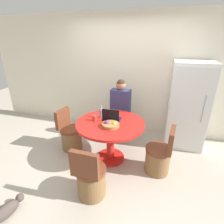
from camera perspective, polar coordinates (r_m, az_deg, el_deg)
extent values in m
plane|color=#B2A899|center=(3.20, -1.53, -17.18)|extent=(12.00, 12.00, 0.00)
cube|color=silver|center=(4.03, 5.32, 11.89)|extent=(7.00, 0.06, 2.60)
cube|color=white|center=(3.74, 23.48, 1.92)|extent=(0.71, 0.66, 1.69)
cube|color=silver|center=(3.43, 23.97, 0.02)|extent=(0.68, 0.01, 1.59)
cylinder|color=gray|center=(3.43, 27.73, 0.85)|extent=(0.02, 0.02, 0.51)
cylinder|color=red|center=(3.35, -0.51, -14.52)|extent=(0.50, 0.50, 0.05)
cylinder|color=red|center=(3.15, -0.53, -9.41)|extent=(0.14, 0.14, 0.66)
cylinder|color=red|center=(2.98, -0.55, -3.73)|extent=(1.17, 1.17, 0.04)
cylinder|color=brown|center=(3.07, 14.57, -15.22)|extent=(0.39, 0.39, 0.40)
cylinder|color=brown|center=(2.94, 15.01, -11.72)|extent=(0.42, 0.42, 0.06)
cube|color=brown|center=(2.82, 18.82, -8.74)|extent=(0.11, 0.38, 0.37)
cylinder|color=brown|center=(2.64, -6.68, -21.99)|extent=(0.39, 0.39, 0.40)
cylinder|color=brown|center=(2.49, -6.93, -18.27)|extent=(0.42, 0.42, 0.06)
cube|color=brown|center=(2.24, -9.01, -16.81)|extent=(0.38, 0.08, 0.37)
cylinder|color=brown|center=(3.62, -12.98, -8.75)|extent=(0.39, 0.39, 0.40)
cylinder|color=brown|center=(3.50, -13.30, -5.57)|extent=(0.42, 0.42, 0.06)
cube|color=brown|center=(3.51, -15.82, -1.97)|extent=(0.11, 0.38, 0.37)
cube|color=#2D2D38|center=(3.99, 3.16, -4.54)|extent=(0.28, 0.16, 0.45)
cube|color=#2D2D38|center=(3.81, 3.04, -0.97)|extent=(0.32, 0.36, 0.14)
cube|color=navy|center=(3.61, 2.84, 3.34)|extent=(0.40, 0.22, 0.52)
sphere|color=#936B51|center=(3.51, 2.95, 8.72)|extent=(0.20, 0.20, 0.20)
sphere|color=#382314|center=(3.50, 2.96, 9.11)|extent=(0.18, 0.18, 0.18)
cube|color=#141947|center=(3.08, 0.06, -2.23)|extent=(0.30, 0.21, 0.02)
cube|color=black|center=(2.94, -0.53, -1.09)|extent=(0.30, 0.01, 0.20)
cylinder|color=olive|center=(2.82, -0.48, -4.27)|extent=(0.28, 0.28, 0.05)
sphere|color=gold|center=(2.80, 0.81, -3.77)|extent=(0.06, 0.06, 0.06)
sphere|color=#7A2D5B|center=(2.82, -1.74, -3.51)|extent=(0.08, 0.08, 0.08)
cylinder|color=#B2332D|center=(3.02, -5.71, -2.00)|extent=(0.08, 0.08, 0.10)
cylinder|color=#9999A3|center=(3.12, -3.60, -0.36)|extent=(0.06, 0.06, 0.17)
cylinder|color=#9999A3|center=(3.08, -3.65, 1.66)|extent=(0.03, 0.03, 0.07)
ellipsoid|color=#473D38|center=(2.80, -31.50, -25.98)|extent=(0.22, 0.39, 0.19)
sphere|color=#473D38|center=(2.83, -27.86, -23.47)|extent=(0.11, 0.11, 0.11)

